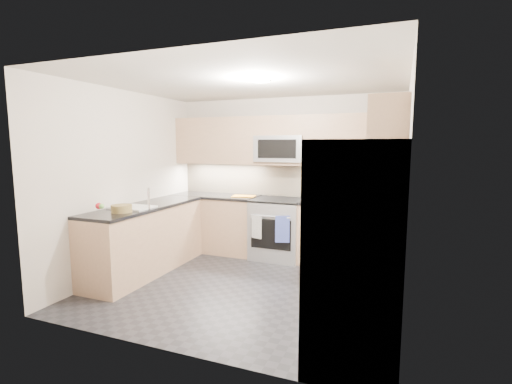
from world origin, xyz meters
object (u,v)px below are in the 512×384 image
Objects in this scene: utensil_bowl at (362,198)px; microwave at (281,149)px; fruit_basket at (122,209)px; gas_range at (278,229)px; refrigerator at (357,254)px; cutting_board at (244,196)px.

microwave is at bearing 171.10° from utensil_bowl.
utensil_bowl is at bearing -8.90° from microwave.
utensil_bowl reaches higher than fruit_basket.
utensil_bowl is (1.26, -0.07, 0.56)m from gas_range.
microwave reaches higher than gas_range.
gas_range is 3.38× the size of utensil_bowl.
microwave is 0.42× the size of refrigerator.
cutting_board is 1.42× the size of fruit_basket.
refrigerator is 2.94m from fruit_basket.
refrigerator is at bearing -11.96° from fruit_basket.
cutting_board reaches higher than gas_range.
fruit_basket is at bearing 168.04° from refrigerator.
utensil_bowl reaches higher than cutting_board.
fruit_basket reaches higher than cutting_board.
microwave reaches higher than cutting_board.
refrigerator is 7.24× the size of fruit_basket.
fruit_basket reaches higher than gas_range.
utensil_bowl is 1.08× the size of fruit_basket.
microwave is 2.15× the size of cutting_board.
refrigerator reaches higher than fruit_basket.
cutting_board is at bearing 177.69° from utensil_bowl.
gas_range is 2.37m from fruit_basket.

